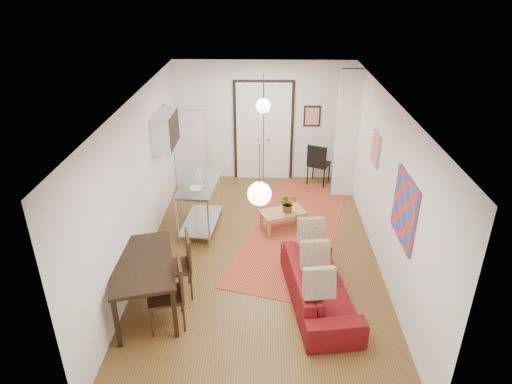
{
  "coord_description": "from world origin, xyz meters",
  "views": [
    {
      "loc": [
        0.09,
        -7.05,
        4.77
      ],
      "look_at": [
        -0.1,
        0.08,
        1.25
      ],
      "focal_mm": 32.0,
      "sensor_mm": 36.0,
      "label": 1
    }
  ],
  "objects_px": {
    "dining_chair_near": "(175,258)",
    "black_side_chair": "(319,159)",
    "coffee_table": "(283,214)",
    "fridge": "(190,149)",
    "sofa": "(319,285)",
    "kitchen_counter": "(200,199)",
    "dining_chair_far": "(166,285)",
    "dining_table": "(142,267)"
  },
  "relations": [
    {
      "from": "sofa",
      "to": "kitchen_counter",
      "type": "distance_m",
      "value": 3.07
    },
    {
      "from": "coffee_table",
      "to": "fridge",
      "type": "height_order",
      "value": "fridge"
    },
    {
      "from": "coffee_table",
      "to": "sofa",
      "type": "bearing_deg",
      "value": -77.4
    },
    {
      "from": "sofa",
      "to": "dining_chair_near",
      "type": "height_order",
      "value": "dining_chair_near"
    },
    {
      "from": "fridge",
      "to": "sofa",
      "type": "bearing_deg",
      "value": -52.58
    },
    {
      "from": "fridge",
      "to": "dining_chair_near",
      "type": "height_order",
      "value": "fridge"
    },
    {
      "from": "dining_chair_far",
      "to": "black_side_chair",
      "type": "xyz_separation_m",
      "value": [
        2.7,
        5.0,
        -0.02
      ]
    },
    {
      "from": "dining_chair_near",
      "to": "black_side_chair",
      "type": "distance_m",
      "value": 5.08
    },
    {
      "from": "coffee_table",
      "to": "kitchen_counter",
      "type": "xyz_separation_m",
      "value": [
        -1.63,
        -0.1,
        0.35
      ]
    },
    {
      "from": "kitchen_counter",
      "to": "fridge",
      "type": "xyz_separation_m",
      "value": [
        -0.53,
        2.28,
        0.18
      ]
    },
    {
      "from": "black_side_chair",
      "to": "sofa",
      "type": "bearing_deg",
      "value": 108.8
    },
    {
      "from": "kitchen_counter",
      "to": "dining_chair_near",
      "type": "xyz_separation_m",
      "value": [
        -0.14,
        -1.92,
        -0.06
      ]
    },
    {
      "from": "fridge",
      "to": "black_side_chair",
      "type": "xyz_separation_m",
      "value": [
        3.1,
        0.1,
        -0.26
      ]
    },
    {
      "from": "coffee_table",
      "to": "dining_chair_near",
      "type": "distance_m",
      "value": 2.7
    },
    {
      "from": "dining_table",
      "to": "dining_chair_near",
      "type": "height_order",
      "value": "dining_chair_near"
    },
    {
      "from": "coffee_table",
      "to": "fridge",
      "type": "xyz_separation_m",
      "value": [
        -2.17,
        2.18,
        0.53
      ]
    },
    {
      "from": "coffee_table",
      "to": "fridge",
      "type": "bearing_deg",
      "value": 134.8
    },
    {
      "from": "dining_table",
      "to": "black_side_chair",
      "type": "height_order",
      "value": "black_side_chair"
    },
    {
      "from": "fridge",
      "to": "dining_table",
      "type": "height_order",
      "value": "fridge"
    },
    {
      "from": "dining_chair_near",
      "to": "black_side_chair",
      "type": "height_order",
      "value": "dining_chair_near"
    },
    {
      "from": "coffee_table",
      "to": "black_side_chair",
      "type": "relative_size",
      "value": 0.96
    },
    {
      "from": "dining_chair_near",
      "to": "dining_table",
      "type": "bearing_deg",
      "value": -55.97
    },
    {
      "from": "kitchen_counter",
      "to": "dining_chair_far",
      "type": "relative_size",
      "value": 1.3
    },
    {
      "from": "coffee_table",
      "to": "fridge",
      "type": "distance_m",
      "value": 3.12
    },
    {
      "from": "dining_chair_far",
      "to": "fridge",
      "type": "bearing_deg",
      "value": 169.33
    },
    {
      "from": "dining_chair_near",
      "to": "fridge",
      "type": "bearing_deg",
      "value": 170.1
    },
    {
      "from": "kitchen_counter",
      "to": "dining_chair_far",
      "type": "distance_m",
      "value": 2.62
    },
    {
      "from": "dining_chair_near",
      "to": "black_side_chair",
      "type": "bearing_deg",
      "value": 132.59
    },
    {
      "from": "fridge",
      "to": "dining_table",
      "type": "xyz_separation_m",
      "value": [
        -0.0,
        -4.66,
        -0.09
      ]
    },
    {
      "from": "coffee_table",
      "to": "dining_chair_far",
      "type": "relative_size",
      "value": 0.92
    },
    {
      "from": "black_side_chair",
      "to": "dining_chair_near",
      "type": "bearing_deg",
      "value": 81.95
    },
    {
      "from": "coffee_table",
      "to": "black_side_chair",
      "type": "height_order",
      "value": "black_side_chair"
    },
    {
      "from": "kitchen_counter",
      "to": "coffee_table",
      "type": "bearing_deg",
      "value": 8.56
    },
    {
      "from": "kitchen_counter",
      "to": "black_side_chair",
      "type": "relative_size",
      "value": 1.35
    },
    {
      "from": "dining_chair_far",
      "to": "black_side_chair",
      "type": "relative_size",
      "value": 1.04
    },
    {
      "from": "sofa",
      "to": "dining_table",
      "type": "height_order",
      "value": "dining_table"
    },
    {
      "from": "sofa",
      "to": "black_side_chair",
      "type": "bearing_deg",
      "value": -13.28
    },
    {
      "from": "kitchen_counter",
      "to": "black_side_chair",
      "type": "bearing_deg",
      "value": 48.03
    },
    {
      "from": "sofa",
      "to": "dining_chair_far",
      "type": "xyz_separation_m",
      "value": [
        -2.28,
        -0.45,
        0.3
      ]
    },
    {
      "from": "kitchen_counter",
      "to": "dining_table",
      "type": "relative_size",
      "value": 0.8
    },
    {
      "from": "sofa",
      "to": "kitchen_counter",
      "type": "bearing_deg",
      "value": 36.6
    },
    {
      "from": "dining_chair_far",
      "to": "black_side_chair",
      "type": "height_order",
      "value": "dining_chair_far"
    }
  ]
}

